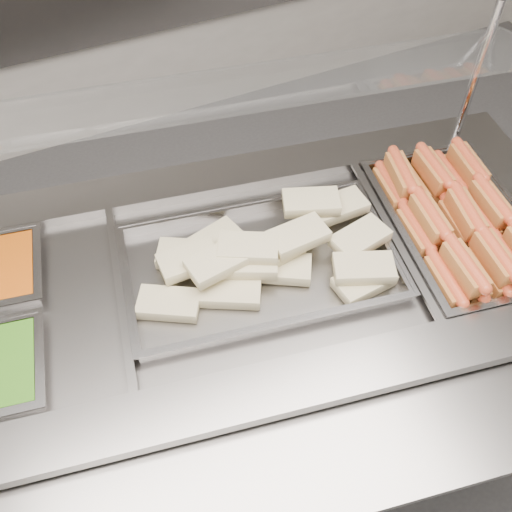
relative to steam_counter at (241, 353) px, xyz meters
name	(u,v)px	position (x,y,z in m)	size (l,w,h in m)	color
ground	(330,506)	(0.14, -0.47, -0.49)	(6.00, 6.00, 0.00)	#4C4C4E
steam_counter	(241,353)	(0.00, 0.00, 0.00)	(2.19, 1.26, 0.98)	slate
tray_rail	(295,466)	(-0.10, -0.55, 0.44)	(1.99, 0.74, 0.06)	gray
sneeze_guard	(211,95)	(0.04, 0.24, 0.89)	(1.83, 0.64, 0.48)	#B8B8BD
pan_hotdogs	(455,230)	(0.67, -0.12, 0.45)	(0.47, 0.66, 0.11)	gray
pan_wraps	(260,267)	(0.06, -0.01, 0.46)	(0.81, 0.56, 0.08)	gray
hotdogs_in_buns	(459,220)	(0.67, -0.13, 0.50)	(0.40, 0.61, 0.13)	#AA5E23
tortilla_wraps	(268,255)	(0.09, -0.01, 0.51)	(0.75, 0.43, 0.11)	tan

